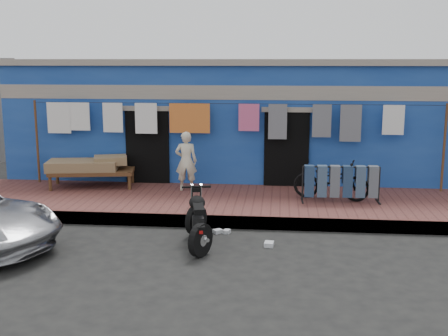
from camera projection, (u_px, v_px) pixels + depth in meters
ground at (212, 254)px, 9.83m from camera, size 80.00×80.00×0.00m
sidewalk at (228, 204)px, 12.73m from camera, size 28.00×3.00×0.25m
curb at (222, 222)px, 11.32m from camera, size 28.00×0.10×0.25m
building at (241, 118)px, 16.33m from camera, size 12.20×5.20×3.36m
clothesline at (215, 123)px, 13.68m from camera, size 10.06×0.06×2.10m
seated_person at (186, 161)px, 13.39m from camera, size 0.54×0.39×1.43m
bicycle at (331, 176)px, 12.54m from camera, size 1.77×0.96×1.08m
motorcycle at (198, 218)px, 10.22m from camera, size 1.19×1.79×1.01m
charpoy at (92, 172)px, 13.85m from camera, size 2.46×1.71×0.72m
jeans_rack at (341, 183)px, 12.33m from camera, size 1.79×0.51×0.84m
litter_a at (218, 231)px, 11.00m from camera, size 0.21×0.21×0.07m
litter_b at (227, 232)px, 10.98m from camera, size 0.15×0.18×0.08m
litter_c at (269, 244)px, 10.22m from camera, size 0.18×0.22×0.08m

